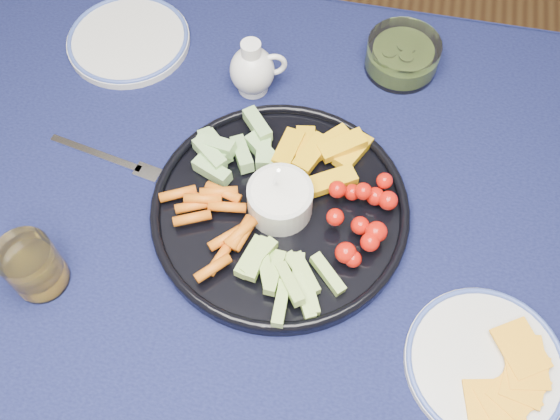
% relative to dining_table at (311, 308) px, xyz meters
% --- Properties ---
extents(dining_table, '(1.67, 1.07, 0.75)m').
position_rel_dining_table_xyz_m(dining_table, '(0.00, 0.00, 0.00)').
color(dining_table, '#4E2B1A').
rests_on(dining_table, ground).
extents(crudite_platter, '(0.36, 0.36, 0.11)m').
position_rel_dining_table_xyz_m(crudite_platter, '(-0.07, 0.10, 0.11)').
color(crudite_platter, black).
rests_on(crudite_platter, dining_table).
extents(creamer_pitcher, '(0.09, 0.07, 0.10)m').
position_rel_dining_table_xyz_m(creamer_pitcher, '(-0.15, 0.31, 0.13)').
color(creamer_pitcher, white).
rests_on(creamer_pitcher, dining_table).
extents(pickle_bowl, '(0.12, 0.12, 0.05)m').
position_rel_dining_table_xyz_m(pickle_bowl, '(0.07, 0.40, 0.11)').
color(pickle_bowl, silver).
rests_on(pickle_bowl, dining_table).
extents(cheese_plate, '(0.20, 0.20, 0.02)m').
position_rel_dining_table_xyz_m(cheese_plate, '(0.22, -0.06, 0.10)').
color(cheese_plate, silver).
rests_on(cheese_plate, dining_table).
extents(juice_tumbler, '(0.07, 0.07, 0.08)m').
position_rel_dining_table_xyz_m(juice_tumbler, '(-0.35, -0.07, 0.12)').
color(juice_tumbler, silver).
rests_on(juice_tumbler, dining_table).
extents(fork_left, '(0.18, 0.05, 0.00)m').
position_rel_dining_table_xyz_m(fork_left, '(-0.32, 0.13, 0.09)').
color(fork_left, silver).
rests_on(fork_left, dining_table).
extents(fork_right, '(0.13, 0.08, 0.00)m').
position_rel_dining_table_xyz_m(fork_right, '(0.31, -0.05, 0.09)').
color(fork_right, silver).
rests_on(fork_right, dining_table).
extents(side_plate_extra, '(0.20, 0.20, 0.02)m').
position_rel_dining_table_xyz_m(side_plate_extra, '(-0.37, 0.36, 0.10)').
color(side_plate_extra, silver).
rests_on(side_plate_extra, dining_table).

